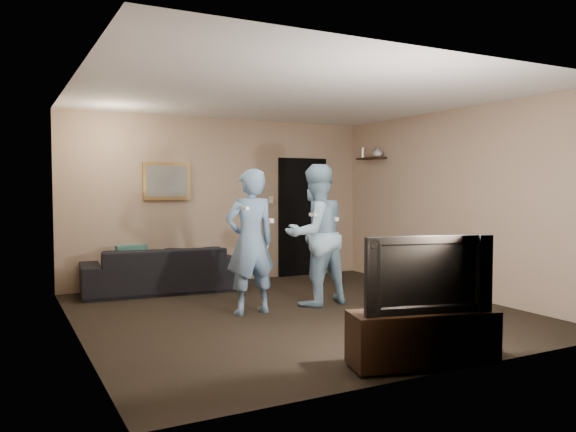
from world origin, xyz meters
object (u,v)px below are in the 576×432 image
sofa (162,269)px  tv_console (423,337)px  wii_player_right (315,235)px  wii_player_left (250,242)px  television (423,273)px

sofa → tv_console: size_ratio=1.78×
tv_console → wii_player_right: (0.45, 2.57, 0.65)m
sofa → wii_player_right: 2.42m
wii_player_left → wii_player_right: wii_player_right is taller
television → wii_player_left: wii_player_left is taller
tv_console → television: 0.54m
television → wii_player_right: bearing=94.7°
sofa → television: (1.06, -4.36, 0.47)m
television → wii_player_left: (-0.49, 2.48, 0.07)m
sofa → wii_player_right: wii_player_right is taller
tv_console → wii_player_right: bearing=94.7°
tv_console → wii_player_left: (-0.49, 2.48, 0.61)m
wii_player_left → sofa: bearing=106.8°
television → wii_player_right: 2.61m
sofa → television: 4.51m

